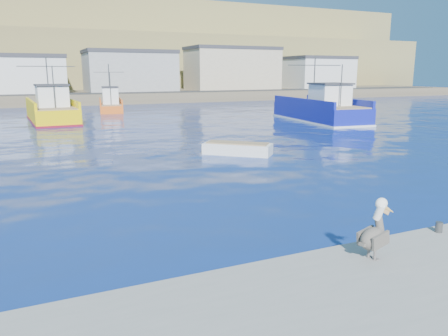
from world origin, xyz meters
name	(u,v)px	position (x,y,z in m)	size (l,w,h in m)	color
ground	(283,226)	(0.00, 0.00, 0.00)	(260.00, 260.00, 0.00)	#071359
dock_bollards	(373,240)	(0.60, -3.40, 0.65)	(36.20, 0.20, 0.30)	#4C4C4C
far_shore	(53,56)	(0.00, 109.20, 8.98)	(200.00, 81.00, 24.00)	brown
trawler_yellow_b	(52,111)	(-4.91, 36.31, 1.07)	(5.61, 12.05, 6.58)	yellow
trawler_blue	(321,110)	(20.34, 25.46, 1.12)	(6.13, 13.19, 6.71)	#111B92
boat_orange	(111,104)	(2.56, 45.18, 0.98)	(3.81, 7.48, 5.93)	#E15C19
skiff_mid	(237,150)	(4.26, 12.09, 0.29)	(4.02, 3.83, 0.90)	silver
skiff_far	(292,112)	(21.60, 32.69, 0.25)	(2.45, 3.82, 0.79)	silver
pelican	(375,233)	(0.06, -4.00, 1.14)	(1.21, 0.63, 1.49)	#595451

